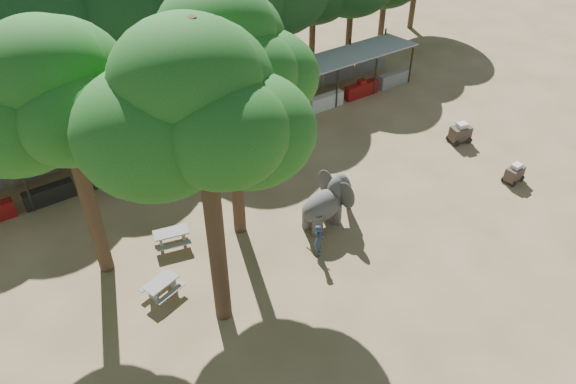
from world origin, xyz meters
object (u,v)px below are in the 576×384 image
elephant (328,202)px  cart_front (515,173)px  yard_tree_back (223,57)px  cart_back (460,133)px  yard_tree_center (195,109)px  handler (319,240)px  picnic_table_near (162,286)px  picnic_table_far (172,236)px  yard_tree_left (54,97)px

elephant → cart_front: elephant is taller
yard_tree_back → cart_front: (13.74, -4.67, -8.02)m
elephant → cart_back: 10.46m
yard_tree_center → handler: 9.89m
handler → cart_front: handler is taller
picnic_table_near → picnic_table_far: 2.93m
picnic_table_near → picnic_table_far: bearing=40.0°
elephant → picnic_table_near: 8.32m
picnic_table_near → yard_tree_back: bearing=4.8°
cart_back → picnic_table_near: bearing=-164.6°
yard_tree_left → cart_front: bearing=-16.0°
cart_back → yard_tree_back: bearing=-171.0°
yard_tree_center → yard_tree_back: size_ratio=1.06×
yard_tree_center → cart_back: bearing=11.4°
yard_tree_center → picnic_table_near: bearing=124.4°
cart_front → cart_back: size_ratio=0.84×
handler → cart_front: 11.59m
yard_tree_left → picnic_table_near: bearing=-61.7°
picnic_table_far → cart_front: size_ratio=1.56×
handler → picnic_table_far: bearing=86.6°
yard_tree_left → cart_front: (19.74, -5.67, -7.68)m
elephant → picnic_table_far: bearing=150.7°
cart_front → cart_back: cart_back is taller
yard_tree_back → yard_tree_center: bearing=-126.9°
yard_tree_left → yard_tree_center: bearing=-59.0°
elephant → yard_tree_left: bearing=154.7°
elephant → handler: elephant is taller
yard_tree_back → cart_front: bearing=-18.8°
yard_tree_center → handler: bearing=5.6°
picnic_table_far → cart_front: bearing=-4.9°
picnic_table_far → cart_front: cart_front is taller
yard_tree_back → picnic_table_near: yard_tree_back is taller
cart_back → handler: bearing=-155.0°
elephant → cart_front: (9.89, -2.73, -0.66)m
yard_tree_left → elephant: (9.85, -2.94, -7.02)m
handler → cart_front: (11.53, -1.18, -0.30)m
yard_tree_center → picnic_table_near: 9.11m
elephant → picnic_table_near: elephant is taller
yard_tree_back → cart_back: 16.28m
yard_tree_left → cart_front: yard_tree_left is taller
yard_tree_center → handler: size_ratio=7.38×
cart_front → cart_back: bearing=77.7°
yard_tree_center → elephant: 10.75m
yard_tree_back → elephant: 8.53m
yard_tree_center → cart_front: (16.74, -0.67, -8.69)m
elephant → picnic_table_far: 7.24m
yard_tree_left → yard_tree_back: 6.09m
elephant → cart_back: elephant is taller
yard_tree_center → cart_front: 18.87m
yard_tree_left → picnic_table_near: yard_tree_left is taller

